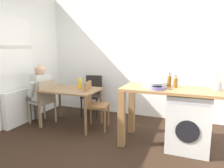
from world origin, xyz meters
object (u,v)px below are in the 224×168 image
utensil_crock (218,86)px  chair_spare_by_wall (93,93)px  bottle_squat_brown (176,82)px  chair_person_seat (44,99)px  vase (80,83)px  dining_table (71,94)px  bottle_tall_green (169,80)px  mixing_bowl (157,88)px  seated_person (39,90)px  chair_opposite (93,102)px  washing_machine (188,121)px

utensil_crock → chair_spare_by_wall: bearing=159.8°
bottle_squat_brown → utensil_crock: utensil_crock is taller
chair_spare_by_wall → bottle_squat_brown: size_ratio=4.66×
chair_person_seat → vase: (0.70, 0.22, 0.34)m
dining_table → utensil_crock: (2.54, -0.13, 0.35)m
dining_table → bottle_tall_green: bearing=0.6°
dining_table → mixing_bowl: mixing_bowl is taller
seated_person → vase: seated_person is taller
chair_person_seat → seated_person: bearing=90.0°
seated_person → utensil_crock: bearing=-77.9°
chair_person_seat → seated_person: size_ratio=0.75×
dining_table → utensil_crock: utensil_crock is taller
dining_table → chair_opposite: chair_opposite is taller
washing_machine → mixing_bowl: 0.71m
chair_spare_by_wall → bottle_squat_brown: bearing=147.4°
seated_person → vase: bearing=-65.2°
mixing_bowl → utensil_crock: 0.85m
dining_table → utensil_crock: 2.57m
dining_table → seated_person: 0.71m
utensil_crock → seated_person: bearing=179.2°
washing_machine → bottle_tall_green: 0.70m
chair_opposite → chair_spare_by_wall: bearing=-164.1°
chair_opposite → bottle_squat_brown: (1.48, -0.13, 0.50)m
chair_opposite → mixing_bowl: mixing_bowl is taller
utensil_crock → chair_opposite: bearing=175.5°
chair_spare_by_wall → vase: (0.06, -0.67, 0.34)m
utensil_crock → bottle_tall_green: bearing=168.0°
dining_table → bottle_squat_brown: bottle_squat_brown is taller
dining_table → bottle_squat_brown: 1.99m
chair_opposite → seated_person: seated_person is taller
chair_person_seat → utensil_crock: 3.12m
dining_table → chair_opposite: 0.50m
bottle_tall_green → bottle_squat_brown: size_ratio=1.10×
mixing_bowl → chair_person_seat: bearing=173.4°
mixing_bowl → vase: 1.65m
chair_spare_by_wall → seated_person: bearing=39.5°
seated_person → bottle_squat_brown: size_ratio=6.21×
utensil_crock → vase: bearing=174.5°
chair_person_seat → chair_opposite: same height
chair_person_seat → washing_machine: size_ratio=1.05×
bottle_tall_green → utensil_crock: bearing=-12.0°
bottle_tall_green → utensil_crock: size_ratio=0.71×
chair_person_seat → chair_spare_by_wall: bearing=-22.7°
seated_person → utensil_crock: size_ratio=4.01×
bottle_tall_green → vase: (-1.70, 0.08, -0.17)m
washing_machine → utensil_crock: size_ratio=2.87×
chair_person_seat → mixing_bowl: (2.27, -0.26, 0.44)m
bottle_squat_brown → mixing_bowl: (-0.23, -0.28, -0.06)m
bottle_squat_brown → vase: (-1.80, 0.20, -0.16)m
chair_person_seat → utensil_crock: bearing=-77.3°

